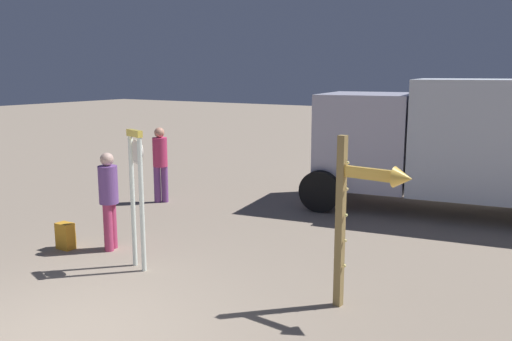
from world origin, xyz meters
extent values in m
cylinder|color=white|center=(-1.07, 2.26, 1.02)|extent=(0.07, 0.07, 2.04)
cylinder|color=white|center=(-0.78, 2.16, 1.02)|extent=(0.07, 0.07, 2.04)
cube|color=#EECF4B|center=(-0.92, 2.21, 2.09)|extent=(0.39, 0.20, 0.10)
cylinder|color=silver|center=(-0.91, 2.24, 1.81)|extent=(0.35, 0.16, 0.36)
cube|color=black|center=(-0.91, 2.26, 1.81)|extent=(0.08, 0.04, 0.04)
cube|color=black|center=(-0.91, 2.26, 1.81)|extent=(0.05, 0.03, 0.14)
cube|color=olive|center=(2.23, 2.58, 1.11)|extent=(0.11, 0.11, 2.22)
cube|color=#FFC64C|center=(2.60, 2.55, 1.78)|extent=(0.65, 0.12, 0.14)
cone|color=#FFC64C|center=(3.02, 2.50, 1.78)|extent=(0.24, 0.27, 0.25)
sphere|color=#F7E681|center=(2.31, 2.58, 0.56)|extent=(0.04, 0.04, 0.04)
sphere|color=#FFE78C|center=(2.31, 2.58, 0.89)|extent=(0.04, 0.04, 0.04)
sphere|color=#F2F18A|center=(2.31, 2.58, 1.22)|extent=(0.04, 0.04, 0.04)
sphere|color=#F6DC85|center=(2.31, 2.58, 1.55)|extent=(0.04, 0.04, 0.04)
sphere|color=#F6EF98|center=(2.31, 2.58, 1.89)|extent=(0.04, 0.04, 0.04)
cylinder|color=#B53861|center=(-1.94, 2.53, 0.40)|extent=(0.15, 0.15, 0.81)
cylinder|color=#B53861|center=(-2.00, 2.68, 0.40)|extent=(0.15, 0.15, 0.81)
cylinder|color=#70478E|center=(-1.97, 2.61, 1.13)|extent=(0.32, 0.32, 0.64)
sphere|color=#D1AA98|center=(-1.97, 2.61, 1.56)|extent=(0.22, 0.22, 0.22)
cube|color=orange|center=(-2.65, 2.21, 0.23)|extent=(0.29, 0.20, 0.46)
cube|color=gold|center=(-2.65, 2.33, 0.16)|extent=(0.20, 0.04, 0.20)
cylinder|color=#774089|center=(-3.62, 5.59, 0.42)|extent=(0.16, 0.16, 0.84)
cylinder|color=#774089|center=(-3.49, 5.70, 0.42)|extent=(0.16, 0.16, 0.84)
cylinder|color=#CB3462|center=(-3.56, 5.64, 1.18)|extent=(0.33, 0.33, 0.67)
sphere|color=tan|center=(-3.56, 5.64, 1.63)|extent=(0.23, 0.23, 0.23)
cube|color=#B1B0C6|center=(0.48, 8.11, 1.48)|extent=(2.27, 2.50, 2.06)
cube|color=black|center=(-0.50, 7.96, 1.89)|extent=(0.32, 1.86, 0.91)
cylinder|color=black|center=(-0.42, 9.18, 0.45)|extent=(0.93, 0.38, 0.90)
cylinder|color=black|center=(-0.06, 6.82, 0.45)|extent=(0.93, 0.38, 0.90)
camera|label=1|loc=(4.84, -3.58, 2.99)|focal=38.04mm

